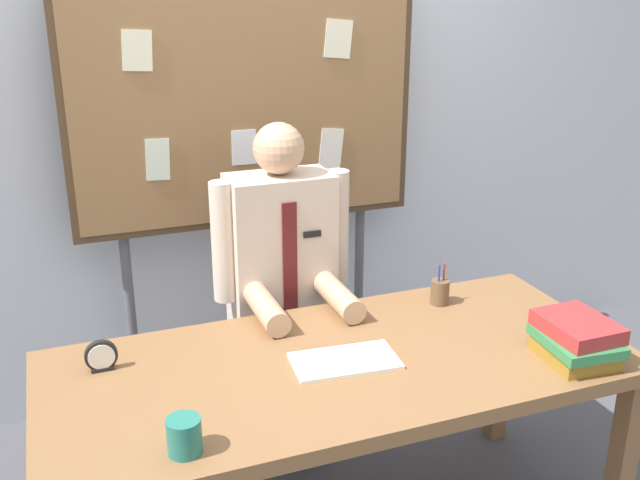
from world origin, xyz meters
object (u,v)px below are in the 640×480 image
(person, at_px, (283,309))
(open_notebook, at_px, (345,361))
(coffee_mug, at_px, (184,436))
(pen_holder, at_px, (440,292))
(desk_clock, at_px, (101,357))
(desk, at_px, (340,381))
(bulletin_board, at_px, (246,106))
(book_stack, at_px, (576,339))

(person, relative_size, open_notebook, 4.14)
(coffee_mug, height_order, pen_holder, pen_holder)
(desk_clock, xyz_separation_m, pen_holder, (1.24, 0.06, 0.00))
(open_notebook, relative_size, coffee_mug, 3.42)
(desk_clock, bearing_deg, desk, -16.25)
(desk, xyz_separation_m, bulletin_board, (0.00, 1.05, 0.73))
(person, distance_m, book_stack, 1.13)
(book_stack, bearing_deg, desk_clock, 161.75)
(coffee_mug, distance_m, pen_holder, 1.22)
(book_stack, xyz_separation_m, desk_clock, (-1.43, 0.47, -0.02))
(person, xyz_separation_m, desk_clock, (-0.72, -0.39, 0.13))
(book_stack, distance_m, desk_clock, 1.51)
(open_notebook, bearing_deg, bulletin_board, 90.39)
(open_notebook, height_order, pen_holder, pen_holder)
(bulletin_board, height_order, pen_holder, bulletin_board)
(open_notebook, relative_size, desk_clock, 3.35)
(coffee_mug, bearing_deg, desk_clock, 107.61)
(open_notebook, relative_size, pen_holder, 2.12)
(coffee_mug, relative_size, pen_holder, 0.62)
(desk, bearing_deg, desk_clock, 163.75)
(person, xyz_separation_m, open_notebook, (0.01, -0.62, 0.09))
(desk_clock, bearing_deg, pen_holder, 2.58)
(bulletin_board, bearing_deg, coffee_mug, -112.52)
(desk_clock, xyz_separation_m, coffee_mug, (0.16, -0.51, 0.00))
(desk, distance_m, person, 0.60)
(person, relative_size, book_stack, 5.13)
(person, bearing_deg, coffee_mug, -121.75)
(bulletin_board, height_order, open_notebook, bulletin_board)
(book_stack, height_order, pen_holder, pen_holder)
(person, bearing_deg, open_notebook, -89.34)
(person, distance_m, desk_clock, 0.83)
(pen_holder, bearing_deg, coffee_mug, -152.18)
(coffee_mug, bearing_deg, book_stack, 1.78)
(desk_clock, distance_m, pen_holder, 1.24)
(book_stack, bearing_deg, pen_holder, 110.21)
(bulletin_board, xyz_separation_m, coffee_mug, (-0.56, -1.35, -0.61))
(bulletin_board, xyz_separation_m, desk_clock, (-0.72, -0.84, -0.61))
(coffee_mug, bearing_deg, desk, 28.25)
(book_stack, bearing_deg, bulletin_board, 118.40)
(desk_clock, bearing_deg, coffee_mug, -72.39)
(bulletin_board, bearing_deg, desk_clock, -130.71)
(desk, distance_m, bulletin_board, 1.28)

